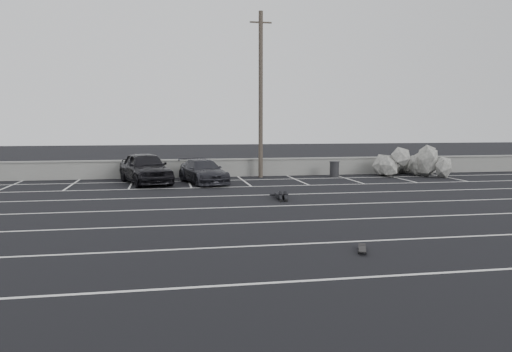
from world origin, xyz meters
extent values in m
plane|color=black|center=(0.00, 0.00, 0.00)|extent=(120.00, 120.00, 0.00)
cube|color=gray|center=(0.00, 14.00, 0.50)|extent=(50.00, 0.35, 1.00)
cube|color=gray|center=(0.00, 14.00, 1.02)|extent=(50.00, 0.45, 0.08)
cube|color=silver|center=(0.00, -6.00, 0.00)|extent=(36.00, 0.10, 0.01)
cube|color=silver|center=(0.00, -3.00, 0.00)|extent=(36.00, 0.10, 0.01)
cube|color=silver|center=(0.00, 0.00, 0.00)|extent=(36.00, 0.10, 0.01)
cube|color=silver|center=(0.00, 3.00, 0.00)|extent=(36.00, 0.10, 0.01)
cube|color=silver|center=(0.00, 6.00, 0.00)|extent=(36.00, 0.10, 0.01)
cube|color=silver|center=(0.00, 9.00, 0.00)|extent=(36.00, 0.10, 0.01)
cube|color=silver|center=(0.00, 12.00, 0.00)|extent=(36.00, 0.10, 0.01)
cube|color=silver|center=(-11.00, 11.50, 0.00)|extent=(0.10, 5.00, 0.01)
cube|color=silver|center=(-8.00, 11.50, 0.00)|extent=(0.10, 5.00, 0.01)
cube|color=silver|center=(-5.00, 11.50, 0.00)|extent=(0.10, 5.00, 0.01)
cube|color=silver|center=(-2.00, 11.50, 0.00)|extent=(0.10, 5.00, 0.01)
cube|color=silver|center=(1.00, 11.50, 0.00)|extent=(0.10, 5.00, 0.01)
cube|color=silver|center=(4.00, 11.50, 0.00)|extent=(0.10, 5.00, 0.01)
cube|color=silver|center=(7.00, 11.50, 0.00)|extent=(0.10, 5.00, 0.01)
cube|color=silver|center=(10.00, 11.50, 0.00)|extent=(0.10, 5.00, 0.01)
cube|color=silver|center=(13.00, 11.50, 0.00)|extent=(0.10, 5.00, 0.01)
imported|color=black|center=(-4.27, 11.31, 0.83)|extent=(3.30, 5.21, 1.65)
imported|color=#24242A|center=(-1.28, 10.88, 0.63)|extent=(2.78, 4.62, 1.25)
cylinder|color=#4C4238|center=(2.26, 13.20, 4.75)|extent=(0.25, 0.25, 9.51)
cube|color=#4C4238|center=(2.26, 13.20, 8.87)|extent=(1.27, 0.08, 0.08)
cylinder|color=#242426|center=(6.60, 12.63, 0.44)|extent=(0.70, 0.70, 0.88)
cylinder|color=#242426|center=(6.60, 12.63, 0.90)|extent=(0.77, 0.77, 0.05)
cube|color=black|center=(1.49, -4.04, 0.08)|extent=(0.42, 0.71, 0.02)
cube|color=#242426|center=(1.57, -3.82, 0.04)|extent=(0.15, 0.09, 0.04)
cube|color=#242426|center=(1.40, -4.25, 0.04)|extent=(0.15, 0.09, 0.04)
cylinder|color=black|center=(1.49, -3.79, 0.02)|extent=(0.04, 0.06, 0.05)
cylinder|color=black|center=(1.65, -3.85, 0.02)|extent=(0.04, 0.06, 0.05)
cylinder|color=black|center=(1.32, -4.22, 0.02)|extent=(0.04, 0.06, 0.05)
cylinder|color=black|center=(1.48, -4.28, 0.02)|extent=(0.04, 0.06, 0.05)
camera|label=1|loc=(-3.25, -15.38, 3.14)|focal=35.00mm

